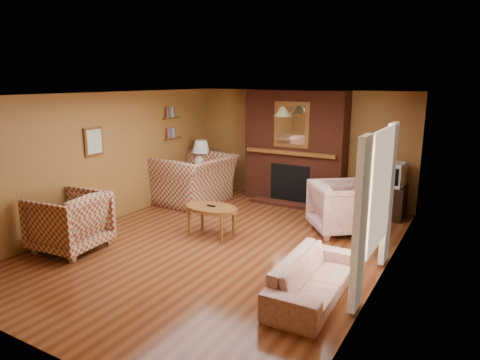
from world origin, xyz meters
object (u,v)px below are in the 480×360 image
Objects in this scene: plaid_armchair at (69,222)px; tv_stand at (389,202)px; floral_sofa at (313,278)px; fireplace at (295,148)px; crt_tv at (391,174)px; side_table at (202,181)px; floral_armchair at (342,207)px; table_lamp at (201,153)px; plaid_loveseat at (195,179)px; coffee_table at (211,210)px.

plaid_armchair reaches higher than tv_stand.
tv_stand is at bearing -3.85° from floral_sofa.
fireplace is 2.08m from crt_tv.
crt_tv is at bearing 4.74° from side_table.
floral_sofa is 2.88× the size of side_table.
tv_stand is 1.23× the size of crt_tv.
table_lamp reaches higher than floral_armchair.
plaid_loveseat is 4.02m from tv_stand.
plaid_loveseat reaches higher than side_table.
side_table is (-1.74, 2.19, -0.16)m from coffee_table.
fireplace is 1.39× the size of floral_sofa.
floral_sofa is 2.48m from floral_armchair.
fireplace is at bearing 82.45° from coffee_table.
plaid_loveseat is 3.36m from floral_armchair.
crt_tv is (2.05, -0.19, -0.31)m from fireplace.
coffee_table is at bearing 86.28° from floral_armchair.
floral_armchair is 2.27m from coffee_table.
crt_tv is at bearing -3.85° from floral_sofa.
floral_armchair reaches higher than coffee_table.
plaid_loveseat is 2.17m from coffee_table.
table_lamp is 4.17m from crt_tv.
plaid_armchair is 1.02× the size of floral_armchair.
coffee_table is 2.84m from table_lamp.
table_lamp is (-1.74, 2.19, 0.51)m from coffee_table.
floral_armchair reaches higher than floral_sofa.
plaid_armchair is 1.52× the size of table_lamp.
floral_sofa is at bearing -92.34° from crt_tv.
tv_stand reaches higher than floral_sofa.
side_table is (-0.25, 0.61, -0.21)m from plaid_loveseat.
coffee_table is at bearing -133.55° from crt_tv.
coffee_table is (-0.36, -2.73, -0.72)m from fireplace.
tv_stand is (4.00, 4.15, -0.14)m from plaid_armchair.
coffee_table is at bearing 46.53° from plaid_loveseat.
plaid_loveseat is at bearing -67.78° from table_lamp.
tv_stand is (0.55, 1.24, -0.13)m from floral_armchair.
plaid_loveseat is 0.81m from table_lamp.
side_table is 4.16m from tv_stand.
floral_sofa is 3.73m from crt_tv.
side_table reaches higher than coffee_table.
plaid_loveseat is 0.91× the size of floral_sofa.
table_lamp reaches higher than coffee_table.
side_table is (-0.15, 3.80, -0.16)m from plaid_armchair.
tv_stand is at bearing 4.82° from side_table.
floral_armchair is 3.74m from table_lamp.
plaid_loveseat is at bearing 46.54° from floral_armchair.
fireplace is 2.34m from side_table.
fireplace is 3.71× the size of tv_stand.
plaid_loveseat is at bearing 52.55° from floral_sofa.
plaid_armchair is at bearing -114.22° from fireplace.
floral_armchair is at bearing 34.94° from coffee_table.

